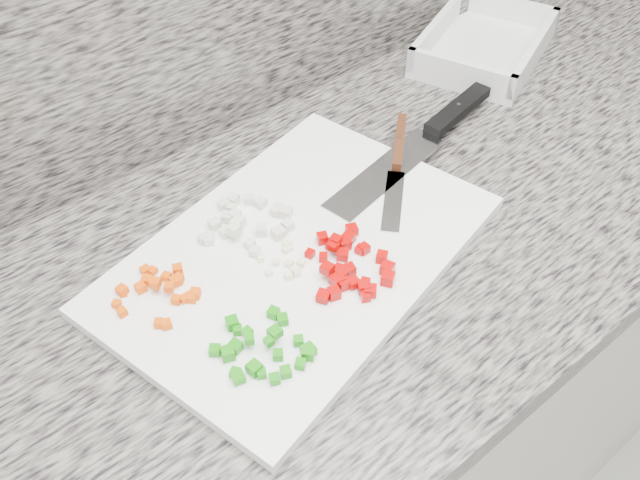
# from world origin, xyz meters

# --- Properties ---
(cabinet) EXTENTS (3.92, 0.62, 0.86)m
(cabinet) POSITION_xyz_m (0.00, 1.44, 0.43)
(cabinet) COLOR white
(cabinet) RESTS_ON ground
(countertop) EXTENTS (3.96, 0.64, 0.04)m
(countertop) POSITION_xyz_m (0.00, 1.44, 0.88)
(countertop) COLOR slate
(countertop) RESTS_ON cabinet
(cutting_board) EXTENTS (0.55, 0.43, 0.02)m
(cutting_board) POSITION_xyz_m (-0.02, 1.45, 0.91)
(cutting_board) COLOR white
(cutting_board) RESTS_ON countertop
(carrot_pile) EXTENTS (0.10, 0.10, 0.02)m
(carrot_pile) POSITION_xyz_m (-0.19, 1.49, 0.92)
(carrot_pile) COLOR #E44C04
(carrot_pile) RESTS_ON cutting_board
(onion_pile) EXTENTS (0.13, 0.11, 0.02)m
(onion_pile) POSITION_xyz_m (-0.05, 1.52, 0.92)
(onion_pile) COLOR beige
(onion_pile) RESTS_ON cutting_board
(green_pepper_pile) EXTENTS (0.10, 0.11, 0.02)m
(green_pepper_pile) POSITION_xyz_m (-0.15, 1.35, 0.92)
(green_pepper_pile) COLOR #18820B
(green_pepper_pile) RESTS_ON cutting_board
(red_pepper_pile) EXTENTS (0.12, 0.12, 0.02)m
(red_pepper_pile) POSITION_xyz_m (0.00, 1.38, 0.92)
(red_pepper_pile) COLOR #AC0302
(red_pepper_pile) RESTS_ON cutting_board
(garlic_pile) EXTENTS (0.06, 0.06, 0.01)m
(garlic_pile) POSITION_xyz_m (-0.05, 1.44, 0.92)
(garlic_pile) COLOR #F1EBBA
(garlic_pile) RESTS_ON cutting_board
(chef_knife) EXTENTS (0.38, 0.10, 0.02)m
(chef_knife) POSITION_xyz_m (0.29, 1.50, 0.92)
(chef_knife) COLOR silver
(chef_knife) RESTS_ON cutting_board
(paring_knife) EXTENTS (0.19, 0.18, 0.02)m
(paring_knife) POSITION_xyz_m (0.20, 1.49, 0.92)
(paring_knife) COLOR silver
(paring_knife) RESTS_ON cutting_board
(tray) EXTENTS (0.31, 0.27, 0.05)m
(tray) POSITION_xyz_m (0.53, 1.62, 0.92)
(tray) COLOR silver
(tray) RESTS_ON countertop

